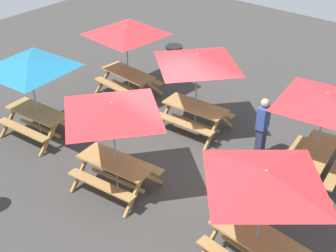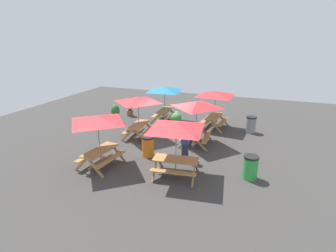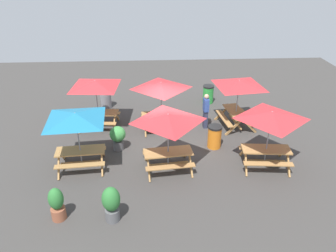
# 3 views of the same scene
# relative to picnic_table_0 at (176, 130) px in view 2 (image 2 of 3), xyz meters

# --- Properties ---
(ground_plane) EXTENTS (25.36, 25.36, 0.00)m
(ground_plane) POSITION_rel_picnic_table_0_xyz_m (-3.14, -1.58, -1.99)
(ground_plane) COLOR #3D3A38
(ground_plane) RESTS_ON ground
(picnic_table_0) EXTENTS (2.81, 2.81, 2.34)m
(picnic_table_0) POSITION_rel_picnic_table_0_xyz_m (0.00, 0.00, 0.00)
(picnic_table_0) COLOR #A87A44
(picnic_table_0) RESTS_ON ground
(picnic_table_1) EXTENTS (2.19, 2.19, 2.34)m
(picnic_table_1) POSITION_rel_picnic_table_0_xyz_m (-3.35, -3.30, 0.00)
(picnic_table_1) COLOR #A87A44
(picnic_table_1) RESTS_ON ground
(picnic_table_2) EXTENTS (2.12, 2.12, 2.34)m
(picnic_table_2) POSITION_rel_picnic_table_0_xyz_m (-3.48, -0.08, 0.00)
(picnic_table_2) COLOR #A87A44
(picnic_table_2) RESTS_ON ground
(picnic_table_3) EXTENTS (2.18, 2.18, 2.34)m
(picnic_table_3) POSITION_rel_picnic_table_0_xyz_m (0.34, -3.32, 0.00)
(picnic_table_3) COLOR #A87A44
(picnic_table_3) RESTS_ON ground
(picnic_table_4) EXTENTS (2.82, 2.82, 2.34)m
(picnic_table_4) POSITION_rel_picnic_table_0_xyz_m (-6.62, -3.02, 0.00)
(picnic_table_4) COLOR #A87A44
(picnic_table_4) RESTS_ON ground
(picnic_table_5) EXTENTS (2.82, 2.82, 2.34)m
(picnic_table_5) POSITION_rel_picnic_table_0_xyz_m (-6.39, 0.30, 0.00)
(picnic_table_5) COLOR #A87A44
(picnic_table_5) RESTS_ON ground
(trash_bin_orange) EXTENTS (0.59, 0.59, 0.98)m
(trash_bin_orange) POSITION_rel_picnic_table_0_xyz_m (-1.33, -1.83, -1.49)
(trash_bin_orange) COLOR orange
(trash_bin_orange) RESTS_ON ground
(trash_bin_green) EXTENTS (0.59, 0.59, 0.98)m
(trash_bin_green) POSITION_rel_picnic_table_0_xyz_m (-0.82, 2.83, -1.49)
(trash_bin_green) COLOR green
(trash_bin_green) RESTS_ON ground
(trash_bin_gray) EXTENTS (0.59, 0.59, 0.98)m
(trash_bin_gray) POSITION_rel_picnic_table_0_xyz_m (-6.30, 2.49, -1.49)
(trash_bin_gray) COLOR gray
(trash_bin_gray) RESTS_ON ground
(potted_plant_0) EXTENTS (0.45, 0.45, 1.13)m
(potted_plant_0) POSITION_rel_picnic_table_0_xyz_m (-6.85, -5.76, -1.41)
(potted_plant_0) COLOR #935138
(potted_plant_0) RESTS_ON ground
(potted_plant_1) EXTENTS (0.65, 0.65, 1.05)m
(potted_plant_1) POSITION_rel_picnic_table_0_xyz_m (-5.33, -1.79, -1.38)
(potted_plant_1) COLOR #59595B
(potted_plant_1) RESTS_ON ground
(potted_plant_2) EXTENTS (0.55, 0.55, 1.21)m
(potted_plant_2) POSITION_rel_picnic_table_0_xyz_m (-5.20, -5.91, -1.33)
(potted_plant_2) COLOR #59595B
(potted_plant_2) RESTS_ON ground
(person_standing) EXTENTS (0.25, 0.37, 1.67)m
(person_standing) POSITION_rel_picnic_table_0_xyz_m (-1.43, -0.05, -1.10)
(person_standing) COLOR #2D334C
(person_standing) RESTS_ON ground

